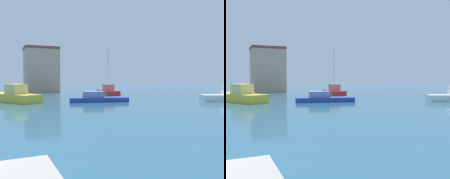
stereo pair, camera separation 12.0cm
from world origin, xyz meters
TOP-DOWN VIEW (x-y plane):
  - water at (15.00, 20.00)m, footprint 160.00×160.00m
  - sailboat_red_distant_north at (17.00, 27.47)m, footprint 2.77×6.43m
  - motorboat_yellow_far_left at (3.45, 24.57)m, footprint 5.97×8.53m
  - motorboat_blue_mid_harbor at (12.46, 20.33)m, footprint 7.14×3.73m
  - waterfront_apartments at (10.23, 45.66)m, footprint 6.60×5.52m

SIDE VIEW (x-z plane):
  - water at x=15.00m, z-range 0.00..0.00m
  - motorboat_blue_mid_harbor at x=12.46m, z-range -0.21..1.03m
  - sailboat_red_distant_north at x=17.00m, z-range -2.93..4.26m
  - motorboat_yellow_far_left at x=3.45m, z-range -0.38..1.72m
  - waterfront_apartments at x=10.23m, z-range 0.01..9.03m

